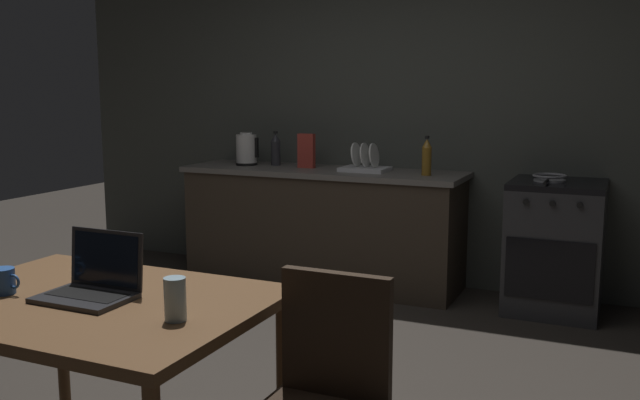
{
  "coord_description": "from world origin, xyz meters",
  "views": [
    {
      "loc": [
        1.63,
        -2.83,
        1.49
      ],
      "look_at": [
        0.03,
        0.71,
        0.86
      ],
      "focal_mm": 39.22,
      "sensor_mm": 36.0,
      "label": 1
    }
  ],
  "objects": [
    {
      "name": "bottle_b",
      "position": [
        -0.96,
        2.04,
        1.01
      ],
      "size": [
        0.08,
        0.08,
        0.27
      ],
      "color": "#2D2D33",
      "rests_on": "kitchen_counter"
    },
    {
      "name": "ground_plane",
      "position": [
        0.0,
        0.0,
        0.0
      ],
      "size": [
        12.0,
        12.0,
        0.0
      ],
      "primitive_type": "plane",
      "color": "#2D2823"
    },
    {
      "name": "cereal_box",
      "position": [
        -0.66,
        1.98,
        1.01
      ],
      "size": [
        0.13,
        0.05,
        0.26
      ],
      "color": "#B2382D",
      "rests_on": "kitchen_counter"
    },
    {
      "name": "drinking_glass",
      "position": [
        0.33,
        -1.07,
        0.83
      ],
      "size": [
        0.07,
        0.07,
        0.14
      ],
      "color": "#99B7C6",
      "rests_on": "dining_table"
    },
    {
      "name": "electric_kettle",
      "position": [
        -1.18,
        1.96,
        1.0
      ],
      "size": [
        0.19,
        0.17,
        0.26
      ],
      "color": "black",
      "rests_on": "kitchen_counter"
    },
    {
      "name": "laptop",
      "position": [
        -0.09,
        -0.99,
        0.81
      ],
      "size": [
        0.32,
        0.24,
        0.23
      ],
      "rotation": [
        0.0,
        0.0,
        -0.07
      ],
      "color": "#232326",
      "rests_on": "dining_table"
    },
    {
      "name": "chair",
      "position": [
        0.77,
        -0.91,
        0.52
      ],
      "size": [
        0.4,
        0.4,
        0.9
      ],
      "rotation": [
        0.0,
        0.0,
        -0.05
      ],
      "color": "#2D2116",
      "rests_on": "ground_plane"
    },
    {
      "name": "stove_oven",
      "position": [
        1.19,
        1.96,
        0.44
      ],
      "size": [
        0.6,
        0.62,
        0.88
      ],
      "color": "#2D2D30",
      "rests_on": "ground_plane"
    },
    {
      "name": "dining_table",
      "position": [
        -0.08,
        -1.0,
        0.69
      ],
      "size": [
        1.22,
        0.9,
        0.76
      ],
      "color": "brown",
      "rests_on": "ground_plane"
    },
    {
      "name": "kitchen_counter",
      "position": [
        -0.52,
        1.96,
        0.44
      ],
      "size": [
        2.16,
        0.64,
        0.88
      ],
      "color": "#382D23",
      "rests_on": "ground_plane"
    },
    {
      "name": "bottle",
      "position": [
        0.31,
        1.91,
        1.01
      ],
      "size": [
        0.07,
        0.07,
        0.28
      ],
      "color": "#8C601E",
      "rests_on": "kitchen_counter"
    },
    {
      "name": "frying_pan",
      "position": [
        1.13,
        1.93,
        0.91
      ],
      "size": [
        0.22,
        0.39,
        0.05
      ],
      "color": "gray",
      "rests_on": "stove_oven"
    },
    {
      "name": "dish_rack",
      "position": [
        -0.17,
        1.96,
        0.93
      ],
      "size": [
        0.34,
        0.26,
        0.21
      ],
      "color": "silver",
      "rests_on": "kitchen_counter"
    },
    {
      "name": "back_wall",
      "position": [
        0.3,
        2.31,
        1.37
      ],
      "size": [
        6.4,
        0.1,
        2.74
      ],
      "primitive_type": "cube",
      "color": "#444741",
      "rests_on": "ground_plane"
    },
    {
      "name": "coffee_mug",
      "position": [
        -0.41,
        -1.09,
        0.81
      ],
      "size": [
        0.12,
        0.08,
        0.09
      ],
      "color": "#264C8C",
      "rests_on": "dining_table"
    }
  ]
}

